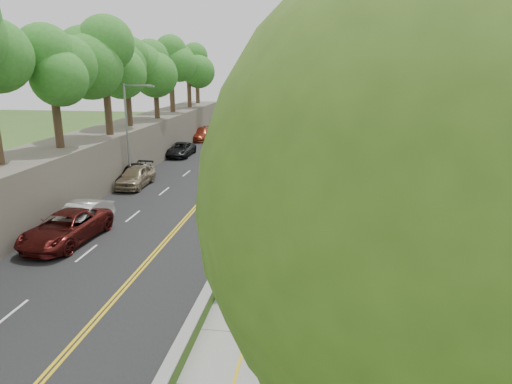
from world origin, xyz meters
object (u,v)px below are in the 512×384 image
(concrete_block, at_px, (280,298))
(car_1, at_px, (81,218))
(person_far, at_px, (315,172))
(construction_barrel, at_px, (303,163))
(painter_0, at_px, (255,238))
(signpost, at_px, (232,250))
(streetlight, at_px, (130,127))
(car_2, at_px, (66,228))

(concrete_block, relative_size, car_1, 0.24)
(person_far, bearing_deg, construction_barrel, -56.93)
(construction_barrel, distance_m, painter_0, 20.83)
(signpost, height_order, person_far, signpost)
(concrete_block, xyz_separation_m, car_1, (-12.20, 6.91, 0.42))
(streetlight, relative_size, signpost, 2.58)
(construction_barrel, bearing_deg, painter_0, -94.27)
(streetlight, relative_size, person_far, 5.10)
(car_1, bearing_deg, person_far, 48.34)
(car_1, relative_size, painter_0, 2.75)
(car_2, bearing_deg, streetlight, 101.26)
(car_1, bearing_deg, concrete_block, -27.83)
(streetlight, xyz_separation_m, painter_0, (11.91, -13.00, -3.67))
(streetlight, xyz_separation_m, person_far, (14.66, 2.89, -3.81))
(car_1, xyz_separation_m, painter_0, (10.45, -1.91, 0.10))
(car_2, distance_m, person_far, 20.43)
(car_1, xyz_separation_m, person_far, (13.20, 13.98, -0.04))
(car_2, distance_m, painter_0, 10.45)
(concrete_block, relative_size, painter_0, 0.66)
(signpost, bearing_deg, streetlight, 124.08)
(signpost, distance_m, car_1, 11.72)
(streetlight, xyz_separation_m, construction_barrel, (13.46, 7.77, -4.14))
(signpost, distance_m, car_2, 10.99)
(signpost, height_order, car_2, signpost)
(concrete_block, distance_m, painter_0, 5.32)
(streetlight, relative_size, car_2, 1.35)
(person_far, bearing_deg, painter_0, 99.41)
(car_2, bearing_deg, person_far, 54.44)
(streetlight, height_order, signpost, streetlight)
(construction_barrel, xyz_separation_m, concrete_block, (0.20, -25.77, -0.05))
(streetlight, xyz_separation_m, concrete_block, (13.66, -18.00, -4.19))
(streetlight, bearing_deg, signpost, -55.92)
(signpost, relative_size, construction_barrel, 3.45)
(signpost, xyz_separation_m, car_1, (-10.05, 5.93, -1.09))
(signpost, height_order, car_1, signpost)
(streetlight, bearing_deg, car_2, -83.43)
(construction_barrel, relative_size, car_2, 0.15)
(car_1, distance_m, person_far, 19.23)
(construction_barrel, xyz_separation_m, car_2, (-12.00, -20.46, 0.37))
(streetlight, height_order, concrete_block, streetlight)
(construction_barrel, relative_size, car_1, 0.18)
(streetlight, height_order, person_far, streetlight)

